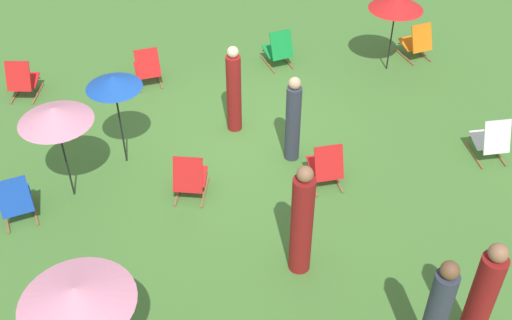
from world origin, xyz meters
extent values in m
plane|color=#477A33|center=(0.00, 0.00, 0.00)|extent=(40.00, 40.00, 0.00)
cube|color=olive|center=(-4.41, 1.27, 0.02)|extent=(0.07, 0.76, 0.04)
cube|color=olive|center=(-3.97, 1.26, 0.02)|extent=(0.07, 0.76, 0.04)
cube|color=white|center=(-4.19, 1.16, 0.27)|extent=(0.50, 0.45, 0.13)
cube|color=white|center=(-4.18, 1.46, 0.55)|extent=(0.49, 0.27, 0.57)
cylinder|color=olive|center=(-4.20, 0.97, 0.20)|extent=(0.44, 0.05, 0.03)
cube|color=olive|center=(1.37, -2.40, 0.02)|extent=(0.12, 0.76, 0.04)
cube|color=olive|center=(1.80, -2.35, 0.02)|extent=(0.12, 0.76, 0.04)
cube|color=red|center=(1.60, -2.47, 0.27)|extent=(0.53, 0.48, 0.13)
cube|color=red|center=(1.56, -2.17, 0.55)|extent=(0.50, 0.30, 0.57)
cylinder|color=olive|center=(1.62, -2.67, 0.20)|extent=(0.44, 0.08, 0.03)
cube|color=olive|center=(3.65, 1.17, 0.02)|extent=(0.20, 0.75, 0.04)
cube|color=olive|center=(4.08, 1.27, 0.02)|extent=(0.20, 0.75, 0.04)
cube|color=#1947B7|center=(3.89, 1.12, 0.27)|extent=(0.56, 0.53, 0.13)
cube|color=#1947B7|center=(3.83, 1.41, 0.55)|extent=(0.52, 0.34, 0.57)
cylinder|color=olive|center=(3.93, 0.93, 0.20)|extent=(0.44, 0.12, 0.03)
cube|color=olive|center=(-1.36, 1.37, 0.02)|extent=(0.05, 0.76, 0.04)
cube|color=olive|center=(-0.92, 1.38, 0.02)|extent=(0.05, 0.76, 0.04)
cube|color=red|center=(-1.14, 1.27, 0.27)|extent=(0.49, 0.44, 0.13)
cube|color=red|center=(-1.14, 1.57, 0.55)|extent=(0.48, 0.25, 0.57)
cylinder|color=olive|center=(-1.14, 1.07, 0.20)|extent=(0.44, 0.03, 0.03)
cube|color=olive|center=(-4.48, -2.33, 0.02)|extent=(0.18, 0.75, 0.04)
cube|color=olive|center=(-4.04, -2.24, 0.02)|extent=(0.18, 0.75, 0.04)
cube|color=orange|center=(-4.24, -2.38, 0.27)|extent=(0.55, 0.51, 0.13)
cube|color=orange|center=(-4.30, -2.09, 0.55)|extent=(0.52, 0.33, 0.57)
cylinder|color=olive|center=(-4.20, -2.58, 0.20)|extent=(0.44, 0.11, 0.03)
cube|color=olive|center=(3.83, -2.33, 0.02)|extent=(0.19, 0.75, 0.04)
cube|color=olive|center=(4.26, -2.42, 0.02)|extent=(0.19, 0.75, 0.04)
cube|color=red|center=(4.03, -2.47, 0.27)|extent=(0.56, 0.52, 0.13)
cube|color=red|center=(4.09, -2.18, 0.55)|extent=(0.52, 0.34, 0.57)
cylinder|color=olive|center=(3.98, -2.67, 0.20)|extent=(0.44, 0.12, 0.03)
cube|color=olive|center=(-1.44, -2.61, 0.02)|extent=(0.18, 0.75, 0.04)
cube|color=olive|center=(-1.01, -2.53, 0.02)|extent=(0.18, 0.75, 0.04)
cube|color=#148C38|center=(-1.20, -2.67, 0.27)|extent=(0.55, 0.52, 0.13)
cube|color=#148C38|center=(-1.26, -2.38, 0.55)|extent=(0.52, 0.34, 0.57)
cylinder|color=olive|center=(-1.17, -2.87, 0.20)|extent=(0.44, 0.11, 0.03)
cube|color=olive|center=(0.89, 1.29, 0.02)|extent=(0.25, 0.74, 0.04)
cube|color=olive|center=(1.31, 1.16, 0.02)|extent=(0.25, 0.74, 0.04)
cube|color=red|center=(1.07, 1.13, 0.27)|extent=(0.58, 0.55, 0.13)
cube|color=red|center=(1.16, 1.41, 0.55)|extent=(0.53, 0.37, 0.57)
cylinder|color=olive|center=(1.01, 0.93, 0.20)|extent=(0.43, 0.15, 0.03)
cone|color=pink|center=(2.62, 4.51, 1.74)|extent=(1.28, 1.28, 0.23)
cylinder|color=black|center=(2.14, 0.17, 0.87)|extent=(0.03, 0.03, 1.74)
cone|color=#194CB2|center=(2.14, 0.17, 1.65)|extent=(0.92, 0.92, 0.22)
cylinder|color=black|center=(3.03, 0.89, 0.86)|extent=(0.03, 0.03, 1.73)
cone|color=pink|center=(3.03, 0.89, 1.62)|extent=(1.15, 1.15, 0.26)
cylinder|color=black|center=(-3.50, -1.89, 0.82)|extent=(0.03, 0.03, 1.64)
cone|color=red|center=(-3.50, -1.89, 1.54)|extent=(1.11, 1.11, 0.27)
cylinder|color=maroon|center=(-2.09, 4.84, 0.82)|extent=(0.42, 0.42, 1.64)
sphere|color=#936647|center=(-2.09, 4.84, 1.74)|extent=(0.23, 0.23, 0.23)
cylinder|color=#333847|center=(-0.76, 0.64, 0.73)|extent=(0.27, 0.27, 1.46)
sphere|color=tan|center=(-0.76, 0.64, 1.55)|extent=(0.21, 0.21, 0.21)
cylinder|color=#333847|center=(-1.44, 4.96, 0.82)|extent=(0.33, 0.33, 1.63)
sphere|color=brown|center=(-1.44, 4.96, 1.73)|extent=(0.22, 0.22, 0.22)
cylinder|color=maroon|center=(-0.26, 3.15, 0.85)|extent=(0.39, 0.39, 1.70)
sphere|color=#936647|center=(-0.26, 3.15, 1.80)|extent=(0.23, 0.23, 0.23)
cylinder|color=maroon|center=(0.09, -0.41, 0.77)|extent=(0.38, 0.38, 1.54)
sphere|color=beige|center=(0.09, -0.41, 1.63)|extent=(0.21, 0.21, 0.21)
camera|label=1|loc=(1.56, 9.01, 7.08)|focal=43.86mm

